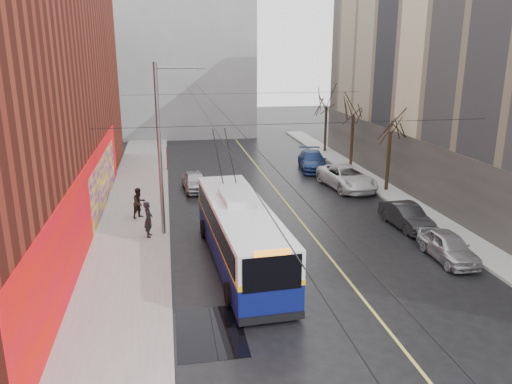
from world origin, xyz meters
TOP-DOWN VIEW (x-y plane):
  - ground at (0.00, 0.00)m, footprint 140.00×140.00m
  - sidewalk_left at (-8.00, 12.00)m, footprint 4.00×60.00m
  - sidewalk_right at (9.00, 12.00)m, footprint 2.00×60.00m
  - lane_line at (1.50, 14.00)m, footprint 0.12×50.00m
  - building_far at (-6.00, 44.99)m, footprint 20.50×12.10m
  - streetlight_pole at (-6.14, 10.00)m, footprint 2.65×0.60m
  - catenary_wires at (-2.54, 14.77)m, footprint 18.00×60.00m
  - tree_near at (9.00, 16.00)m, footprint 3.20×3.20m
  - tree_mid at (9.00, 23.00)m, footprint 3.20×3.20m
  - tree_far at (9.00, 30.00)m, footprint 3.20×3.20m
  - puddle at (-4.71, 0.15)m, footprint 2.37×3.50m
  - pigeons_flying at (-2.68, 10.13)m, footprint 2.92×0.72m
  - trolleybus at (-2.80, 5.75)m, footprint 3.15×11.61m
  - parked_car_a at (6.89, 4.48)m, footprint 1.63×3.91m
  - parked_car_b at (6.98, 8.94)m, footprint 1.65×4.12m
  - parked_car_c at (6.58, 17.34)m, footprint 3.23×5.96m
  - parked_car_d at (5.80, 23.29)m, footprint 2.90×5.45m
  - following_car at (-4.14, 18.72)m, footprint 1.87×4.03m
  - pedestrian_a at (-7.05, 9.65)m, footprint 0.52×0.73m
  - pedestrian_b at (-7.66, 12.82)m, footprint 1.10×1.09m

SIDE VIEW (x-z plane):
  - ground at x=0.00m, z-range 0.00..0.00m
  - lane_line at x=1.50m, z-range 0.00..0.01m
  - puddle at x=-4.71m, z-range 0.00..0.01m
  - sidewalk_left at x=-8.00m, z-range 0.00..0.15m
  - sidewalk_right at x=9.00m, z-range 0.00..0.15m
  - parked_car_a at x=6.89m, z-range 0.00..1.33m
  - parked_car_b at x=6.98m, z-range 0.00..1.33m
  - following_car at x=-4.14m, z-range 0.00..1.34m
  - parked_car_d at x=5.80m, z-range 0.00..1.50m
  - parked_car_c at x=6.58m, z-range 0.00..1.59m
  - pedestrian_b at x=-7.66m, z-range 0.15..1.94m
  - pedestrian_a at x=-7.05m, z-range 0.15..2.04m
  - trolleybus at x=-2.80m, z-range -1.21..4.24m
  - streetlight_pole at x=-6.14m, z-range 0.35..9.35m
  - tree_near at x=9.00m, z-range 1.78..8.18m
  - tree_far at x=9.00m, z-range 1.86..8.43m
  - tree_mid at x=9.00m, z-range 1.91..8.59m
  - catenary_wires at x=-2.54m, z-range 6.13..6.36m
  - pigeons_flying at x=-2.68m, z-range 7.32..7.82m
  - building_far at x=-6.00m, z-range 0.02..18.02m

